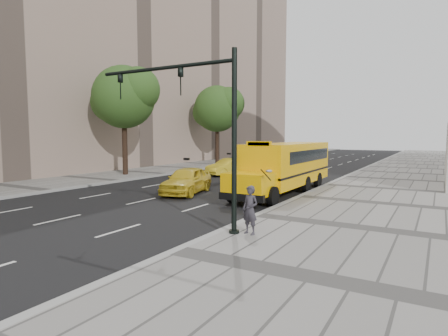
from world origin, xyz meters
The scene contains 13 objects.
ground centered at (0.00, 0.00, 0.00)m, with size 140.00×140.00×0.00m, color black.
sidewalk_museum centered at (12.00, 0.00, 0.07)m, with size 12.00×140.00×0.15m, color gray.
sidewalk_far centered at (-11.00, 0.00, 0.07)m, with size 6.00×140.00×0.15m, color gray.
curb_museum centered at (6.00, 0.00, 0.07)m, with size 0.30×140.00×0.15m, color gray.
curb_far centered at (-8.00, 0.00, 0.07)m, with size 0.30×140.00×0.15m, color gray.
building_far centered at (-19.00, 10.00, 16.00)m, with size 10.00×80.00×32.00m, color gray.
tree_b centered at (-10.40, 3.39, 6.70)m, with size 5.89×5.24×9.27m.
tree_c centered at (-10.40, 18.48, 6.60)m, with size 6.14×5.46×9.29m.
school_bus centered at (4.50, 2.00, 1.76)m, with size 2.96×11.56×3.19m.
taxi_near centered at (-0.44, -1.67, 0.80)m, with size 1.90×4.72×1.61m, color gold.
taxi_far centered at (-3.25, 8.47, 0.72)m, with size 1.53×4.40×1.45m, color gold.
pedestrian centered at (7.13, -8.49, 0.98)m, with size 0.61×0.40×1.66m, color #2E2B33.
traffic_signal centered at (5.19, -8.65, 4.09)m, with size 6.18×0.36×6.40m.
Camera 1 is at (12.65, -19.76, 3.54)m, focal length 30.00 mm.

